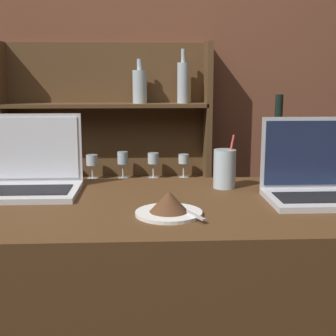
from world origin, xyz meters
name	(u,v)px	position (x,y,z in m)	size (l,w,h in m)	color
back_wall	(126,99)	(0.00, 1.61, 1.35)	(7.00, 0.06, 2.70)	brown
back_shelf	(110,187)	(-0.10, 1.53, 0.86)	(1.12, 0.18, 1.65)	brown
laptop_near	(30,176)	(-0.28, 0.50, 1.15)	(0.33, 0.25, 0.25)	silver
laptop_far	(313,181)	(0.63, 0.36, 1.15)	(0.30, 0.23, 0.25)	silver
cake_plate	(169,205)	(0.17, 0.21, 1.12)	(0.19, 0.19, 0.07)	white
water_glass	(225,169)	(0.38, 0.53, 1.16)	(0.08, 0.08, 0.18)	silver
wine_bottle_dark	(277,151)	(0.56, 0.56, 1.21)	(0.08, 0.08, 0.32)	black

